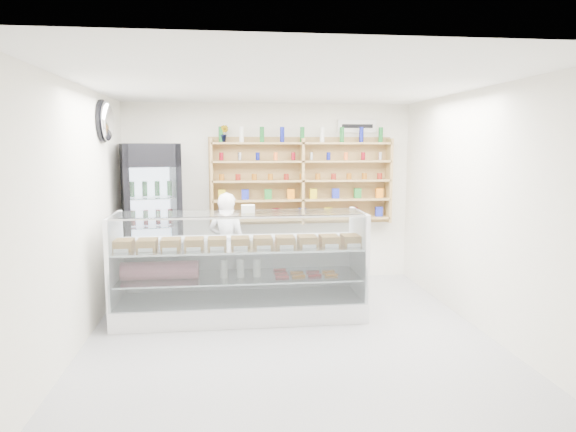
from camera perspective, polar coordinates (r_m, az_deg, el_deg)
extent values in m
plane|color=#A4A4A9|center=(6.04, 0.03, -12.96)|extent=(5.00, 5.00, 0.00)
plane|color=white|center=(5.68, 0.03, 14.47)|extent=(5.00, 5.00, 0.00)
plane|color=silver|center=(8.17, -2.07, 2.60)|extent=(4.50, 0.00, 4.50)
plane|color=silver|center=(3.26, 5.30, -5.35)|extent=(4.50, 0.00, 4.50)
plane|color=silver|center=(5.87, -22.34, -0.03)|extent=(0.00, 5.00, 5.00)
plane|color=silver|center=(6.37, 20.57, 0.62)|extent=(0.00, 5.00, 5.00)
cube|color=white|center=(6.58, -5.27, -10.06)|extent=(3.06, 0.87, 0.26)
cube|color=white|center=(6.84, -5.41, -5.44)|extent=(3.06, 0.05, 0.64)
cube|color=silver|center=(6.47, -5.31, -6.74)|extent=(2.94, 0.76, 0.02)
cube|color=silver|center=(6.38, -5.35, -3.45)|extent=(3.00, 0.80, 0.02)
cube|color=silver|center=(5.99, -5.23, -5.23)|extent=(3.00, 0.12, 1.07)
cube|color=silver|center=(6.26, -5.39, 0.31)|extent=(3.00, 0.61, 0.01)
imported|color=white|center=(7.34, -6.77, -3.19)|extent=(0.64, 0.53, 1.50)
cube|color=black|center=(7.71, -14.91, -0.31)|extent=(0.94, 0.93, 2.17)
cube|color=#220433|center=(7.31, -16.23, 6.48)|extent=(0.75, 0.22, 0.30)
cube|color=silver|center=(7.38, -15.98, -1.47)|extent=(0.64, 0.17, 1.72)
cube|color=tan|center=(7.97, -8.45, 3.76)|extent=(0.04, 0.28, 1.33)
cube|color=tan|center=(8.05, 1.58, 3.88)|extent=(0.04, 0.28, 1.33)
cube|color=tan|center=(8.37, 11.12, 3.89)|extent=(0.04, 0.28, 1.33)
cube|color=tan|center=(8.11, 1.56, -0.28)|extent=(2.80, 0.28, 0.03)
cube|color=tan|center=(8.08, 1.57, 1.83)|extent=(2.80, 0.28, 0.03)
cube|color=tan|center=(8.05, 1.58, 3.95)|extent=(2.80, 0.28, 0.03)
cube|color=tan|center=(8.04, 1.59, 6.09)|extent=(2.80, 0.28, 0.03)
cube|color=tan|center=(8.03, 1.59, 8.08)|extent=(2.80, 0.28, 0.03)
imported|color=#1E6626|center=(7.95, -7.15, 9.07)|extent=(0.17, 0.16, 0.26)
ellipsoid|color=silver|center=(6.98, -19.51, 9.91)|extent=(0.15, 0.50, 0.50)
cube|color=white|center=(8.34, 7.69, 9.86)|extent=(0.62, 0.03, 0.20)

